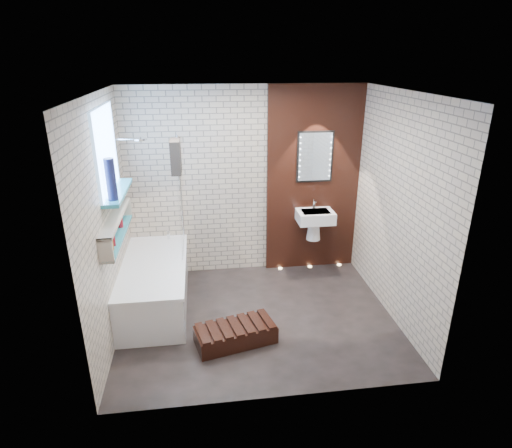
{
  "coord_description": "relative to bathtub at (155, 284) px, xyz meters",
  "views": [
    {
      "loc": [
        -0.6,
        -4.34,
        2.96
      ],
      "look_at": [
        0.0,
        0.15,
        1.15
      ],
      "focal_mm": 30.14,
      "sensor_mm": 36.0,
      "label": 1
    }
  ],
  "objects": [
    {
      "name": "ground",
      "position": [
        1.22,
        -0.45,
        -0.29
      ],
      "size": [
        3.2,
        3.2,
        0.0
      ],
      "primitive_type": "plane",
      "color": "black",
      "rests_on": "ground"
    },
    {
      "name": "room_shell",
      "position": [
        1.22,
        -0.45,
        1.01
      ],
      "size": [
        3.24,
        3.2,
        2.6
      ],
      "color": "#C0B098",
      "rests_on": "ground"
    },
    {
      "name": "walnut_panel",
      "position": [
        2.17,
        0.82,
        1.01
      ],
      "size": [
        1.3,
        0.06,
        2.6
      ],
      "primitive_type": "cube",
      "color": "black",
      "rests_on": "ground"
    },
    {
      "name": "clerestory_window",
      "position": [
        -0.34,
        -0.1,
        1.61
      ],
      "size": [
        0.18,
        1.0,
        0.94
      ],
      "color": "#7FADE0",
      "rests_on": "room_shell"
    },
    {
      "name": "display_niche",
      "position": [
        -0.31,
        -0.3,
        0.91
      ],
      "size": [
        0.14,
        1.3,
        0.26
      ],
      "color": "teal",
      "rests_on": "room_shell"
    },
    {
      "name": "bathtub",
      "position": [
        0.0,
        0.0,
        0.0
      ],
      "size": [
        0.79,
        1.74,
        0.7
      ],
      "color": "white",
      "rests_on": "ground"
    },
    {
      "name": "bath_screen",
      "position": [
        0.35,
        0.44,
        0.99
      ],
      "size": [
        0.01,
        0.78,
        1.4
      ],
      "primitive_type": "cube",
      "color": "white",
      "rests_on": "bathtub"
    },
    {
      "name": "towel",
      "position": [
        0.35,
        0.15,
        1.56
      ],
      "size": [
        0.11,
        0.3,
        0.39
      ],
      "primitive_type": "cube",
      "color": "black",
      "rests_on": "bath_screen"
    },
    {
      "name": "shower_head",
      "position": [
        -0.08,
        0.5,
        1.71
      ],
      "size": [
        0.18,
        0.18,
        0.02
      ],
      "primitive_type": "cylinder",
      "color": "silver",
      "rests_on": "room_shell"
    },
    {
      "name": "washbasin",
      "position": [
        2.17,
        0.62,
        0.5
      ],
      "size": [
        0.5,
        0.36,
        0.58
      ],
      "color": "white",
      "rests_on": "walnut_panel"
    },
    {
      "name": "led_mirror",
      "position": [
        2.17,
        0.78,
        1.36
      ],
      "size": [
        0.5,
        0.02,
        0.7
      ],
      "color": "black",
      "rests_on": "walnut_panel"
    },
    {
      "name": "walnut_step",
      "position": [
        0.92,
        -0.89,
        -0.2
      ],
      "size": [
        0.93,
        0.57,
        0.19
      ],
      "primitive_type": "cube",
      "rotation": [
        0.0,
        0.0,
        0.24
      ],
      "color": "black",
      "rests_on": "ground"
    },
    {
      "name": "niche_bottles",
      "position": [
        -0.31,
        -0.44,
        0.87
      ],
      "size": [
        0.06,
        0.68,
        0.13
      ],
      "color": "#955216",
      "rests_on": "display_niche"
    },
    {
      "name": "sill_vases",
      "position": [
        -0.28,
        -0.43,
        1.48
      ],
      "size": [
        0.1,
        0.1,
        0.43
      ],
      "color": "#141737",
      "rests_on": "clerestory_window"
    },
    {
      "name": "floor_uplights",
      "position": [
        2.17,
        0.75,
        -0.29
      ],
      "size": [
        0.96,
        0.06,
        0.01
      ],
      "color": "#FFD899",
      "rests_on": "ground"
    }
  ]
}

